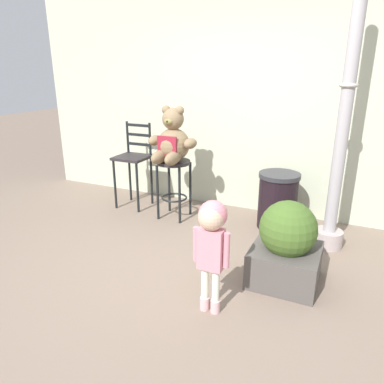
{
  "coord_description": "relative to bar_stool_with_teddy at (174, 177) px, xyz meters",
  "views": [
    {
      "loc": [
        1.4,
        -2.52,
        1.8
      ],
      "look_at": [
        -0.03,
        0.59,
        0.63
      ],
      "focal_mm": 33.7,
      "sensor_mm": 36.0,
      "label": 1
    }
  ],
  "objects": [
    {
      "name": "planter_with_shrub",
      "position": [
        1.57,
        -0.91,
        -0.19
      ],
      "size": [
        0.58,
        0.58,
        0.75
      ],
      "color": "#514B47",
      "rests_on": "ground_plane"
    },
    {
      "name": "building_wall",
      "position": [
        0.59,
        0.82,
        1.28
      ],
      "size": [
        6.08,
        0.3,
        3.62
      ],
      "primitive_type": "cube",
      "color": "beige",
      "rests_on": "ground_plane"
    },
    {
      "name": "bar_stool_with_teddy",
      "position": [
        0.0,
        0.0,
        0.0
      ],
      "size": [
        0.41,
        0.41,
        0.74
      ],
      "color": "#282326",
      "rests_on": "ground_plane"
    },
    {
      "name": "bar_chair_empty",
      "position": [
        -0.68,
        0.15,
        0.11
      ],
      "size": [
        0.42,
        0.42,
        1.13
      ],
      "color": "#282326",
      "rests_on": "ground_plane"
    },
    {
      "name": "ground_plane",
      "position": [
        0.59,
        -1.28,
        -0.53
      ],
      "size": [
        24.0,
        24.0,
        0.0
      ],
      "primitive_type": "plane",
      "color": "#7D6A5B"
    },
    {
      "name": "teddy_bear",
      "position": [
        -0.0,
        -0.03,
        0.45
      ],
      "size": [
        0.61,
        0.55,
        0.66
      ],
      "color": "#846C4E",
      "rests_on": "bar_stool_with_teddy"
    },
    {
      "name": "lamppost",
      "position": [
        1.86,
        -0.04,
        0.61
      ],
      "size": [
        0.29,
        0.29,
        2.87
      ],
      "color": "#AF9F9C",
      "rests_on": "ground_plane"
    },
    {
      "name": "trash_bin",
      "position": [
        1.25,
        0.23,
        -0.2
      ],
      "size": [
        0.48,
        0.48,
        0.67
      ],
      "color": "black",
      "rests_on": "ground_plane"
    },
    {
      "name": "child_walking",
      "position": [
        1.13,
        -1.57,
        0.13
      ],
      "size": [
        0.29,
        0.23,
        0.91
      ],
      "rotation": [
        0.0,
        0.0,
        3.12
      ],
      "color": "beige",
      "rests_on": "ground_plane"
    }
  ]
}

